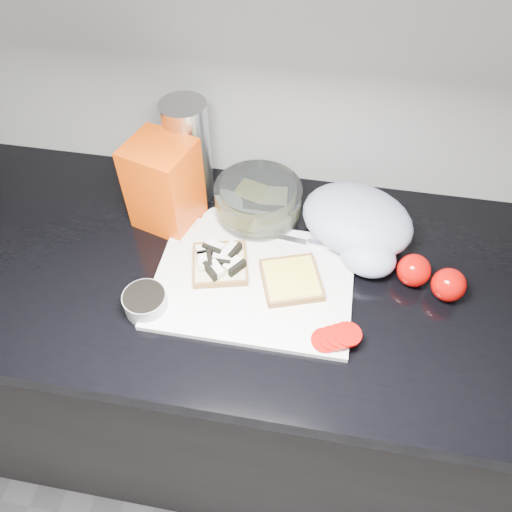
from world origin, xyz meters
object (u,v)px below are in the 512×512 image
(cutting_board, at_px, (253,281))
(bread_bag, at_px, (164,185))
(steel_canister, at_px, (188,151))
(glass_bowl, at_px, (258,202))

(cutting_board, relative_size, bread_bag, 1.97)
(steel_canister, bearing_deg, bread_bag, -107.46)
(bread_bag, xyz_separation_m, steel_canister, (0.03, 0.09, 0.02))
(glass_bowl, bearing_deg, cutting_board, -82.85)
(cutting_board, bearing_deg, bread_bag, 145.82)
(cutting_board, height_order, glass_bowl, glass_bowl)
(glass_bowl, bearing_deg, steel_canister, 163.85)
(cutting_board, xyz_separation_m, steel_canister, (-0.19, 0.24, 0.11))
(cutting_board, height_order, bread_bag, bread_bag)
(glass_bowl, xyz_separation_m, bread_bag, (-0.20, -0.05, 0.06))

